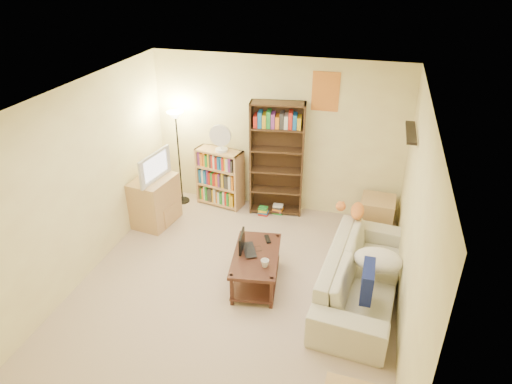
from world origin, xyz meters
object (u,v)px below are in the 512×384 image
laptop (253,250)px  mug (265,263)px  sofa (362,275)px  floor_lamp (177,131)px  tabby_cat (354,210)px  short_bookshelf (220,178)px  tv_stand (155,201)px  coffee_table (256,264)px  desk_fan (221,138)px  side_table (376,215)px  tall_bookshelf (277,157)px  television (151,166)px

laptop → mug: bearing=-166.2°
sofa → floor_lamp: floor_lamp is taller
sofa → tabby_cat: bearing=18.6°
mug → short_bookshelf: 2.46m
tv_stand → laptop: bearing=-19.6°
tabby_cat → coffee_table: tabby_cat is taller
desk_fan → side_table: size_ratio=0.80×
coffee_table → tall_bookshelf: bearing=87.0°
short_bookshelf → side_table: 2.59m
coffee_table → desk_fan: size_ratio=2.39×
tabby_cat → tall_bookshelf: tall_bookshelf is taller
laptop → tv_stand: size_ratio=0.55×
tabby_cat → floor_lamp: 3.08m
laptop → tv_stand: 2.11m
tabby_cat → tall_bookshelf: 1.60m
tabby_cat → desk_fan: size_ratio=1.11×
sofa → tall_bookshelf: 2.41m
coffee_table → tall_bookshelf: tall_bookshelf is taller
tabby_cat → side_table: tabby_cat is taller
coffee_table → mug: (0.17, -0.21, 0.20)m
tv_stand → desk_fan: 1.43m
television → floor_lamp: floor_lamp is taller
desk_fan → side_table: 2.70m
mug → tall_bookshelf: bearing=99.3°
tv_stand → desk_fan: desk_fan is taller
tv_stand → television: television is taller
short_bookshelf → coffee_table: bearing=-47.0°
mug → laptop: bearing=128.9°
desk_fan → tall_bookshelf: bearing=2.9°
tv_stand → floor_lamp: size_ratio=0.47×
short_bookshelf → sofa: bearing=-23.9°
tabby_cat → desk_fan: desk_fan is taller
mug → television: bearing=149.0°
television → mug: bearing=-113.0°
sofa → laptop: size_ratio=5.43×
laptop → tv_stand: bearing=37.3°
desk_fan → floor_lamp: 0.73m
short_bookshelf → side_table: size_ratio=1.75×
mug → tall_bookshelf: size_ratio=0.06×
coffee_table → short_bookshelf: short_bookshelf is taller
tabby_cat → floor_lamp: (-2.93, 0.80, 0.56)m
tabby_cat → short_bookshelf: bearing=158.3°
sofa → mug: 1.21m
tabby_cat → side_table: bearing=65.4°
tall_bookshelf → side_table: 1.77m
tabby_cat → television: (-3.05, 0.07, 0.26)m
tv_stand → short_bookshelf: bearing=54.3°
television → short_bookshelf: (0.79, 0.83, -0.49)m
tabby_cat → laptop: 1.51m
coffee_table → laptop: (-0.05, 0.06, 0.17)m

